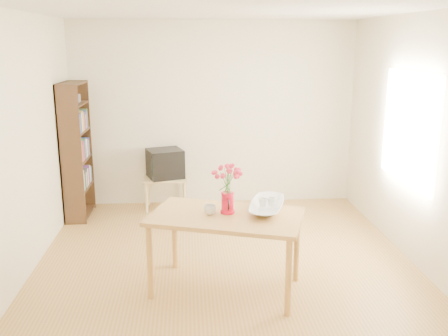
{
  "coord_description": "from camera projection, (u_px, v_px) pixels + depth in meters",
  "views": [
    {
      "loc": [
        -0.38,
        -4.81,
        2.29
      ],
      "look_at": [
        0.0,
        0.3,
        1.0
      ],
      "focal_mm": 40.0,
      "sensor_mm": 36.0,
      "label": 1
    }
  ],
  "objects": [
    {
      "name": "flowers",
      "position": [
        228.0,
        177.0,
        4.56
      ],
      "size": [
        0.23,
        0.23,
        0.32
      ],
      "primitive_type": null,
      "color": "#CA2F4D",
      "rests_on": "pitcher"
    },
    {
      "name": "table",
      "position": [
        226.0,
        223.0,
        4.62
      ],
      "size": [
        1.56,
        1.18,
        0.75
      ],
      "rotation": [
        0.0,
        0.0,
        -0.32
      ],
      "color": "#B27E3D",
      "rests_on": "ground"
    },
    {
      "name": "bookshelf",
      "position": [
        77.0,
        155.0,
        6.59
      ],
      "size": [
        0.28,
        0.7,
        1.8
      ],
      "color": "black",
      "rests_on": "ground"
    },
    {
      "name": "bowl",
      "position": [
        267.0,
        188.0,
        4.68
      ],
      "size": [
        0.57,
        0.57,
        0.43
      ],
      "primitive_type": "imported",
      "rotation": [
        0.0,
        0.0,
        -0.29
      ],
      "color": "white",
      "rests_on": "table"
    },
    {
      "name": "tv_stand",
      "position": [
        166.0,
        182.0,
        7.0
      ],
      "size": [
        0.6,
        0.45,
        0.46
      ],
      "color": "tan",
      "rests_on": "ground"
    },
    {
      "name": "mug",
      "position": [
        210.0,
        210.0,
        4.6
      ],
      "size": [
        0.14,
        0.14,
        0.09
      ],
      "primitive_type": "imported",
      "rotation": [
        0.0,
        0.0,
        2.83
      ],
      "color": "white",
      "rests_on": "table"
    },
    {
      "name": "teacup_b",
      "position": [
        272.0,
        192.0,
        4.71
      ],
      "size": [
        0.08,
        0.08,
        0.07
      ],
      "primitive_type": "imported",
      "rotation": [
        0.0,
        0.0,
        1.63
      ],
      "color": "white",
      "rests_on": "bowl"
    },
    {
      "name": "teacup_a",
      "position": [
        263.0,
        192.0,
        4.69
      ],
      "size": [
        0.1,
        0.1,
        0.07
      ],
      "primitive_type": "imported",
      "rotation": [
        0.0,
        0.0,
        0.52
      ],
      "color": "white",
      "rests_on": "bowl"
    },
    {
      "name": "pitcher",
      "position": [
        228.0,
        204.0,
        4.63
      ],
      "size": [
        0.13,
        0.21,
        0.2
      ],
      "rotation": [
        0.0,
        0.0,
        0.01
      ],
      "color": "red",
      "rests_on": "table"
    },
    {
      "name": "television",
      "position": [
        165.0,
        163.0,
        6.94
      ],
      "size": [
        0.56,
        0.54,
        0.4
      ],
      "rotation": [
        0.0,
        0.0,
        0.31
      ],
      "color": "black",
      "rests_on": "tv_stand"
    },
    {
      "name": "room",
      "position": [
        229.0,
        146.0,
        4.93
      ],
      "size": [
        4.5,
        4.5,
        4.5
      ],
      "color": "olive",
      "rests_on": "ground"
    }
  ]
}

